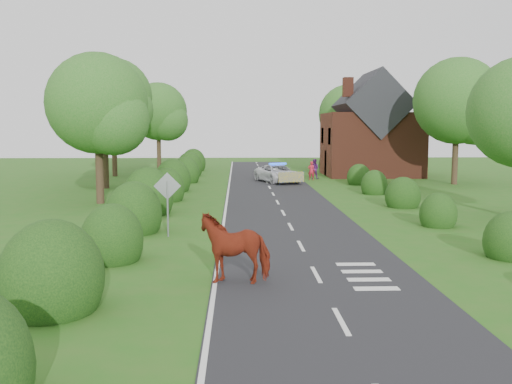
{
  "coord_description": "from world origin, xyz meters",
  "views": [
    {
      "loc": [
        -2.27,
        -20.08,
        4.28
      ],
      "look_at": [
        -1.42,
        5.97,
        1.3
      ],
      "focal_mm": 40.0,
      "sensor_mm": 36.0,
      "label": 1
    }
  ],
  "objects_px": {
    "road_sign": "(167,195)",
    "cow": "(235,252)",
    "police_van": "(278,174)",
    "pedestrian_red": "(311,171)",
    "pedestrian_purple": "(314,169)"
  },
  "relations": [
    {
      "from": "police_van",
      "to": "pedestrian_purple",
      "type": "distance_m",
      "value": 4.47
    },
    {
      "from": "police_van",
      "to": "pedestrian_red",
      "type": "relative_size",
      "value": 3.54
    },
    {
      "from": "pedestrian_red",
      "to": "pedestrian_purple",
      "type": "bearing_deg",
      "value": -104.83
    },
    {
      "from": "pedestrian_red",
      "to": "pedestrian_purple",
      "type": "relative_size",
      "value": 0.93
    },
    {
      "from": "cow",
      "to": "pedestrian_red",
      "type": "xyz_separation_m",
      "value": [
        6.05,
        30.15,
        -0.04
      ]
    },
    {
      "from": "cow",
      "to": "pedestrian_purple",
      "type": "relative_size",
      "value": 1.38
    },
    {
      "from": "cow",
      "to": "police_van",
      "type": "distance_m",
      "value": 28.51
    },
    {
      "from": "pedestrian_red",
      "to": "pedestrian_purple",
      "type": "distance_m",
      "value": 1.31
    },
    {
      "from": "pedestrian_red",
      "to": "police_van",
      "type": "bearing_deg",
      "value": 35.31
    },
    {
      "from": "cow",
      "to": "pedestrian_purple",
      "type": "bearing_deg",
      "value": 166.46
    },
    {
      "from": "pedestrian_purple",
      "to": "pedestrian_red",
      "type": "bearing_deg",
      "value": 90.32
    },
    {
      "from": "road_sign",
      "to": "cow",
      "type": "relative_size",
      "value": 1.12
    },
    {
      "from": "police_van",
      "to": "pedestrian_purple",
      "type": "xyz_separation_m",
      "value": [
        3.26,
        3.06,
        0.14
      ]
    },
    {
      "from": "road_sign",
      "to": "police_van",
      "type": "bearing_deg",
      "value": 75.05
    },
    {
      "from": "road_sign",
      "to": "pedestrian_purple",
      "type": "bearing_deg",
      "value": 69.95
    }
  ]
}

